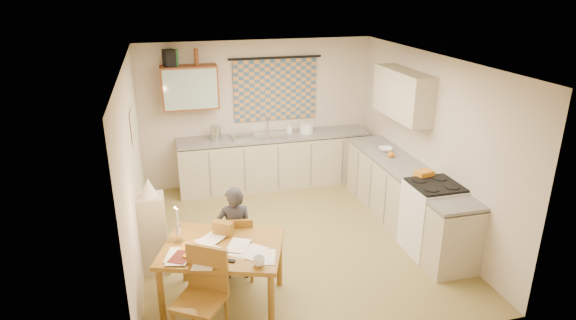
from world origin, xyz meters
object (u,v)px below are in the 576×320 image
object	(u,v)px
stove	(432,218)
dining_table	(224,275)
counter_back	(274,161)
shelf_stand	(154,234)
person	(235,233)
counter_right	(404,197)
chair_far	(238,257)

from	to	relation	value
stove	dining_table	distance (m)	2.84
counter_back	shelf_stand	xyz separation A→B (m)	(-2.05, -2.26, 0.06)
dining_table	stove	bearing A→B (deg)	28.56
dining_table	shelf_stand	size ratio (longest dim) A/B	1.47
counter_back	shelf_stand	world-z (taller)	shelf_stand
stove	person	bearing A→B (deg)	178.85
counter_back	person	bearing A→B (deg)	-112.63
counter_right	person	xyz separation A→B (m)	(-2.60, -0.71, 0.15)
shelf_stand	counter_right	bearing A→B (deg)	5.16
counter_back	dining_table	bearing A→B (deg)	-112.59
dining_table	person	xyz separation A→B (m)	(0.21, 0.50, 0.22)
counter_right	stove	xyz separation A→B (m)	(-0.00, -0.76, 0.03)
counter_back	stove	xyz separation A→B (m)	(1.49, -2.70, 0.03)
stove	dining_table	bearing A→B (deg)	-170.84
stove	person	size ratio (longest dim) A/B	0.81
counter_back	dining_table	size ratio (longest dim) A/B	2.19
chair_far	counter_back	bearing A→B (deg)	-102.31
counter_right	person	world-z (taller)	person
counter_right	dining_table	distance (m)	3.06
stove	chair_far	xyz separation A→B (m)	(-2.57, 0.06, -0.22)
stove	shelf_stand	distance (m)	3.57
stove	chair_far	bearing A→B (deg)	178.64
chair_far	person	distance (m)	0.34
person	shelf_stand	world-z (taller)	person
counter_right	shelf_stand	bearing A→B (deg)	-174.84
stove	shelf_stand	world-z (taller)	shelf_stand
chair_far	dining_table	bearing A→B (deg)	75.46
counter_right	chair_far	distance (m)	2.67
chair_far	person	size ratio (longest dim) A/B	0.71
dining_table	person	distance (m)	0.59
counter_right	stove	size ratio (longest dim) A/B	3.03
chair_far	shelf_stand	size ratio (longest dim) A/B	0.83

